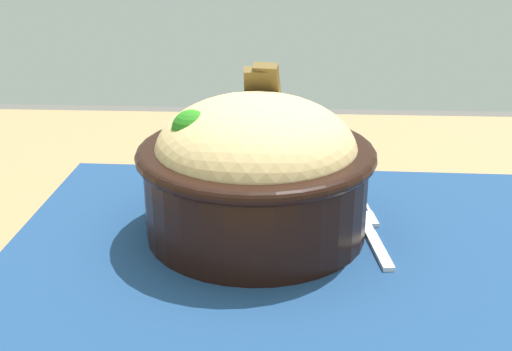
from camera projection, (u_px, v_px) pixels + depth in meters
The scene contains 3 objects.
placemat at pixel (294, 246), 0.53m from camera, with size 0.46×0.33×0.00m, color navy.
bowl at pixel (256, 169), 0.53m from camera, with size 0.21×0.21×0.13m.
fork at pixel (368, 229), 0.55m from camera, with size 0.03×0.12×0.00m.
Camera 1 is at (-0.02, -0.44, 1.00)m, focal length 46.25 mm.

